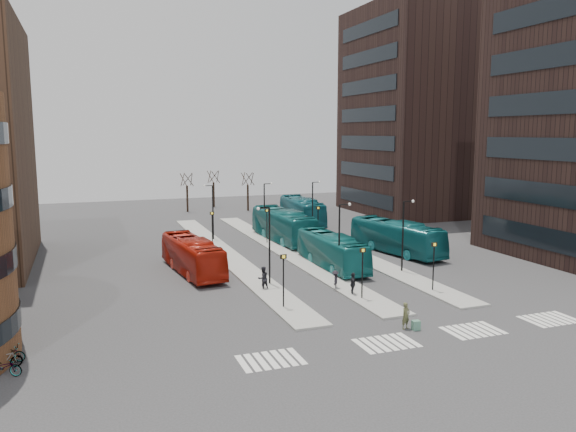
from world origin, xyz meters
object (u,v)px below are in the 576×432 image
object	(u,v)px
suitcase	(416,325)
traveller	(406,316)
red_bus	(192,255)
bicycle_mid	(6,360)
teal_bus_b	(283,225)
commuter_a	(263,278)
bicycle_far	(8,354)
teal_bus_c	(396,237)
commuter_c	(335,280)
teal_bus_a	(332,251)
bicycle_near	(4,367)
teal_bus_d	(302,211)
commuter_b	(353,284)

from	to	relation	value
suitcase	traveller	world-z (taller)	traveller
red_bus	bicycle_mid	bearing A→B (deg)	-133.59
teal_bus_b	bicycle_mid	xyz separation A→B (m)	(-24.75, -27.32, -1.29)
teal_bus_b	commuter_a	world-z (taller)	teal_bus_b
commuter_a	bicycle_far	distance (m)	18.70
teal_bus_c	traveller	world-z (taller)	teal_bus_c
commuter_c	teal_bus_c	bearing A→B (deg)	158.28
suitcase	commuter_c	bearing A→B (deg)	100.34
suitcase	teal_bus_a	xyz separation A→B (m)	(1.93, 16.55, 1.22)
teal_bus_b	suitcase	bearing A→B (deg)	-95.83
teal_bus_b	traveller	size ratio (longest dim) A/B	7.68
red_bus	bicycle_far	distance (m)	20.08
suitcase	teal_bus_a	distance (m)	16.70
bicycle_near	commuter_a	bearing A→B (deg)	-36.60
commuter_c	bicycle_far	world-z (taller)	commuter_c
teal_bus_a	traveller	distance (m)	16.35
traveller	commuter_a	world-z (taller)	commuter_a
teal_bus_b	bicycle_near	bearing A→B (deg)	-133.34
teal_bus_b	bicycle_mid	bearing A→B (deg)	-134.18
bicycle_near	suitcase	bearing A→B (deg)	-71.57
teal_bus_c	teal_bus_a	bearing A→B (deg)	-168.76
traveller	bicycle_far	xyz separation A→B (m)	(-22.29, 2.82, -0.37)
teal_bus_d	bicycle_far	xyz separation A→B (m)	(-31.12, -36.76, -1.27)
teal_bus_a	teal_bus_b	world-z (taller)	teal_bus_b
teal_bus_b	bicycle_far	bearing A→B (deg)	-135.25
bicycle_near	bicycle_mid	bearing A→B (deg)	21.90
teal_bus_d	commuter_a	distance (m)	31.83
red_bus	bicycle_far	size ratio (longest dim) A/B	6.23
bicycle_near	red_bus	bearing A→B (deg)	-14.07
teal_bus_d	commuter_b	distance (m)	33.25
suitcase	commuter_a	distance (m)	13.12
teal_bus_a	bicycle_mid	xyz separation A→B (m)	(-24.71, -14.35, -1.03)
bicycle_far	bicycle_mid	bearing A→B (deg)	-163.80
teal_bus_b	commuter_b	distance (m)	21.77
traveller	commuter_b	xyz separation A→B (m)	(0.17, 7.49, 0.04)
red_bus	suitcase	bearing A→B (deg)	-67.93
red_bus	teal_bus_a	bearing A→B (deg)	-16.80
bicycle_near	bicycle_mid	distance (m)	0.82
teal_bus_d	commuter_c	distance (m)	31.57
teal_bus_d	commuter_a	world-z (taller)	teal_bus_d
teal_bus_b	bicycle_far	size ratio (longest dim) A/B	7.24
commuter_b	commuter_a	bearing A→B (deg)	75.43
bicycle_mid	commuter_b	bearing A→B (deg)	-95.54
red_bus	commuter_a	distance (m)	8.27
teal_bus_a	bicycle_far	distance (m)	28.10
commuter_b	red_bus	bearing A→B (deg)	60.39
commuter_b	commuter_c	xyz separation A→B (m)	(-0.56, 1.92, -0.12)
teal_bus_a	bicycle_far	size ratio (longest dim) A/B	6.17
commuter_a	teal_bus_a	bearing A→B (deg)	-161.42
red_bus	bicycle_mid	distance (m)	20.87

